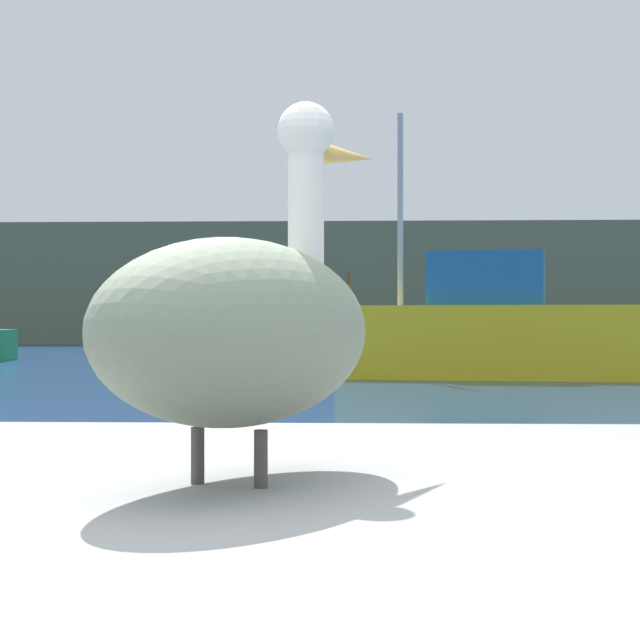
% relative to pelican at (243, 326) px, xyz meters
% --- Properties ---
extents(hillside_backdrop, '(140.00, 17.78, 6.48)m').
position_rel_pelican_xyz_m(hillside_backdrop, '(-0.20, 66.47, 2.10)').
color(hillside_backdrop, '#5B664C').
rests_on(hillside_backdrop, ground).
extents(pelican, '(0.78, 1.29, 0.90)m').
position_rel_pelican_xyz_m(pelican, '(0.00, 0.00, 0.00)').
color(pelican, gray).
rests_on(pelican, pier_dock).
extents(fishing_boat_yellow, '(6.26, 2.94, 5.53)m').
position_rel_pelican_xyz_m(fishing_boat_yellow, '(2.69, 21.26, -0.16)').
color(fishing_boat_yellow, yellow).
rests_on(fishing_boat_yellow, ground).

